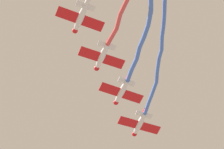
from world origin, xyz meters
name	(u,v)px	position (x,y,z in m)	size (l,w,h in m)	color
airplane_lead	(139,124)	(1.64, -5.23, 76.44)	(6.19, 8.02, 2.00)	white
smoke_trail_lead	(158,61)	(13.77, -12.33, 76.95)	(18.93, 13.73, 1.59)	#4C75DB
airplane_left_wing	(121,92)	(4.84, -12.59, 76.69)	(6.20, 8.07, 2.00)	white
smoke_trail_left_wing	(143,23)	(17.81, -19.63, 75.94)	(19.70, 14.93, 2.11)	#4C75DB
airplane_right_wing	(102,57)	(8.04, -19.94, 76.94)	(6.20, 8.05, 2.00)	white
airplane_slot	(80,18)	(11.25, -27.29, 77.19)	(6.20, 8.07, 2.00)	white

